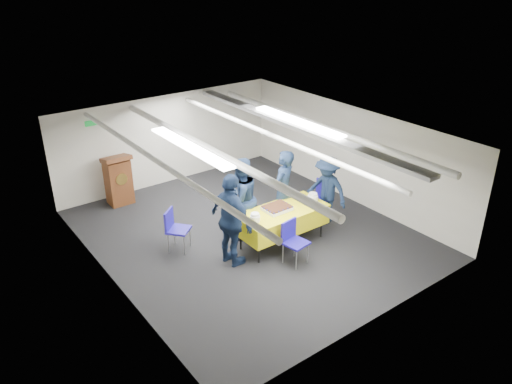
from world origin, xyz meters
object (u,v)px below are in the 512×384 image
sailor_a (283,191)px  sailor_d (327,190)px  chair_right (320,195)px  podium (118,179)px  sailor_b (240,199)px  serving_table (282,219)px  sailor_c (232,221)px  sheet_cake (277,208)px  chair_near (293,238)px  chair_left (174,226)px

sailor_a → sailor_d: 1.03m
sailor_a → chair_right: bearing=151.7°
podium → sailor_b: size_ratio=0.71×
podium → sailor_a: size_ratio=0.70×
serving_table → podium: podium is taller
sailor_c → sheet_cake: bearing=-92.0°
podium → sheet_cake: bearing=-63.6°
chair_near → sailor_b: size_ratio=0.49×
chair_left → sailor_c: 1.35m
chair_right → chair_left: same height
sheet_cake → chair_near: bearing=-105.0°
chair_left → sailor_a: bearing=-15.3°
chair_right → chair_near: bearing=-148.6°
sailor_a → sailor_c: 1.73m
chair_near → chair_right: (1.72, 1.05, 0.00)m
chair_left → sailor_b: sailor_b is taller
sheet_cake → sailor_b: sailor_b is taller
chair_right → sailor_a: size_ratio=0.48×
serving_table → sailor_a: (0.42, 0.49, 0.34)m
sailor_b → sailor_c: sailor_c is taller
sheet_cake → chair_left: chair_left is taller
sailor_c → serving_table: bearing=-95.2°
sheet_cake → sailor_b: bearing=123.5°
chair_right → sailor_d: (-0.05, -0.24, 0.24)m
serving_table → chair_near: size_ratio=2.17×
sailor_a → sailor_d: size_ratio=1.16×
chair_left → sheet_cake: bearing=-30.5°
serving_table → sailor_b: size_ratio=1.07×
chair_right → sailor_a: sailor_a is taller
sailor_b → sailor_d: sailor_b is taller
sailor_a → sailor_d: sailor_a is taller
sheet_cake → sailor_b: 0.79m
chair_right → sailor_c: 2.73m
sailor_c → sailor_d: (2.62, 0.16, -0.16)m
sheet_cake → chair_near: (-0.19, -0.72, -0.28)m
chair_right → sailor_d: 0.34m
serving_table → chair_left: 2.18m
chair_left → sailor_c: size_ratio=0.47×
podium → sailor_d: (3.31, -3.61, 0.16)m
sheet_cake → chair_left: size_ratio=0.63×
serving_table → chair_near: 0.72m
chair_near → sailor_a: 1.39m
chair_near → sailor_d: 1.87m
chair_left → podium: bearing=91.2°
serving_table → chair_left: size_ratio=2.17×
podium → sailor_b: 3.36m
serving_table → chair_right: chair_right is taller
podium → chair_right: size_ratio=1.44×
sailor_a → podium: bearing=-77.3°
podium → chair_right: (3.36, -3.37, -0.08)m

